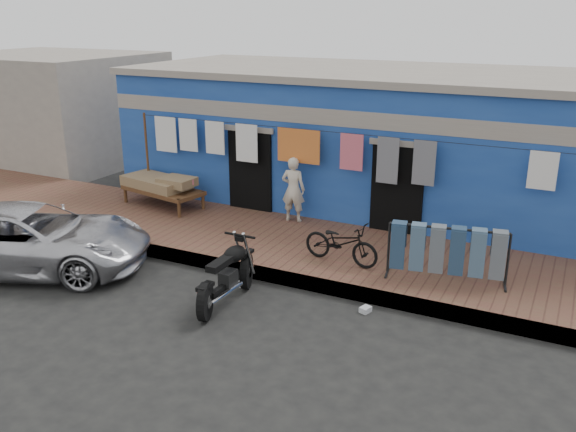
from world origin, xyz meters
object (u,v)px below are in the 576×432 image
(bicycle, at_px, (341,238))
(jeans_rack, at_px, (447,253))
(car, at_px, (30,238))
(motorcycle, at_px, (227,273))
(seated_person, at_px, (293,189))
(charpoy, at_px, (163,191))

(bicycle, bearing_deg, jeans_rack, -80.51)
(bicycle, bearing_deg, car, 120.39)
(car, relative_size, motorcycle, 2.71)
(seated_person, height_order, bicycle, seated_person)
(car, bearing_deg, motorcycle, -107.14)
(bicycle, xyz_separation_m, charpoy, (-5.09, 1.35, -0.12))
(seated_person, bearing_deg, charpoy, -1.11)
(car, bearing_deg, seated_person, -64.04)
(bicycle, bearing_deg, charpoy, 81.79)
(motorcycle, distance_m, charpoy, 5.02)
(car, xyz_separation_m, seated_person, (3.53, 4.09, 0.34))
(motorcycle, relative_size, jeans_rack, 0.78)
(seated_person, distance_m, jeans_rack, 4.08)
(car, relative_size, bicycle, 3.06)
(jeans_rack, bearing_deg, bicycle, -177.20)
(jeans_rack, bearing_deg, car, -161.40)
(bicycle, xyz_separation_m, jeans_rack, (1.91, 0.09, 0.03))
(bicycle, relative_size, motorcycle, 0.89)
(charpoy, relative_size, jeans_rack, 1.07)
(motorcycle, bearing_deg, jeans_rack, 31.90)
(seated_person, relative_size, bicycle, 0.98)
(motorcycle, xyz_separation_m, charpoy, (-3.80, 3.28, 0.07))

